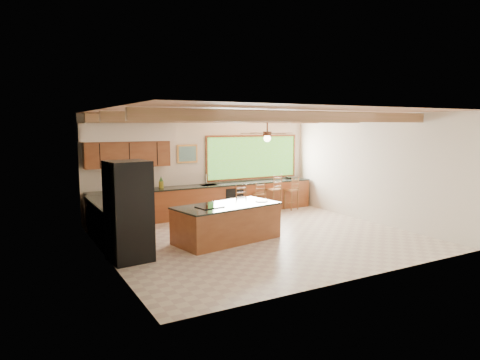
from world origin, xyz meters
TOP-DOWN VIEW (x-y plane):
  - ground at (0.00, 0.00)m, footprint 7.20×7.20m
  - room_shell at (-0.17, 0.65)m, footprint 7.27×6.54m
  - counter_run at (-0.82, 2.52)m, footprint 7.12×3.10m
  - island at (-0.85, 0.11)m, footprint 2.61×1.56m
  - refrigerator at (-3.22, -0.27)m, footprint 0.85×0.83m
  - bar_stool_a at (0.27, 1.54)m, footprint 0.39×0.39m
  - bar_stool_b at (1.45, 2.40)m, footprint 0.41×0.41m
  - bar_stool_c at (2.69, 2.39)m, footprint 0.44×0.44m
  - bar_stool_d at (1.99, 2.39)m, footprint 0.51×0.51m

SIDE VIEW (x-z plane):
  - ground at x=0.00m, z-range 0.00..0.00m
  - island at x=-0.85m, z-range -0.01..0.87m
  - counter_run at x=-0.82m, z-range -0.16..1.09m
  - bar_stool_b at x=1.45m, z-range 0.09..1.07m
  - bar_stool_c at x=2.69m, z-range 0.10..1.15m
  - bar_stool_a at x=0.27m, z-range 0.10..1.19m
  - bar_stool_d at x=1.99m, z-range 0.11..1.29m
  - refrigerator at x=-3.22m, z-range 0.00..2.00m
  - room_shell at x=-0.17m, z-range 0.70..3.72m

